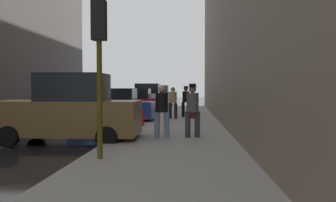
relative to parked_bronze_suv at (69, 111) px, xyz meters
The scene contains 15 objects.
ground_plane 3.15m from the parked_bronze_suv, 152.82° to the left, with size 120.00×120.00×0.00m, color black.
sidewalk 3.74m from the parked_bronze_suv, 22.06° to the left, with size 4.00×40.00×0.15m, color gray.
parked_bronze_suv is the anchor object (origin of this frame).
parked_blue_sedan 6.22m from the parked_bronze_suv, 90.00° to the left, with size 4.20×2.06×1.79m.
parked_red_hatchback 12.48m from the parked_bronze_suv, 90.00° to the left, with size 4.20×2.07×1.79m.
parked_white_van 18.72m from the parked_bronze_suv, 90.00° to the left, with size 4.62×2.10×2.25m.
parked_silver_sedan 24.62m from the parked_bronze_suv, 90.00° to the left, with size 4.23×2.11×1.79m.
parked_black_suv 31.34m from the parked_bronze_suv, 90.00° to the left, with size 4.63×2.12×2.25m.
fire_hydrant 4.28m from the parked_bronze_suv, 64.85° to the left, with size 0.42×0.22×0.70m.
traffic_light 3.95m from the parked_bronze_suv, 58.52° to the right, with size 0.32×0.32×3.60m.
pedestrian_with_fedora 9.22m from the parked_bronze_suv, 66.37° to the left, with size 0.52×0.45×1.78m.
pedestrian_with_beanie 4.03m from the parked_bronze_suv, ahead, with size 0.52×0.46×1.78m.
pedestrian_in_jeans 3.01m from the parked_bronze_suv, ahead, with size 0.52×0.44×1.71m.
pedestrian_in_tan_coat 8.00m from the parked_bronze_suv, 67.96° to the left, with size 0.53×0.50×1.71m.
rolling_suitcase 8.74m from the parked_bronze_suv, 61.91° to the left, with size 0.42×0.60×1.04m.
Camera 1 is at (6.55, -11.74, 1.74)m, focal length 35.00 mm.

